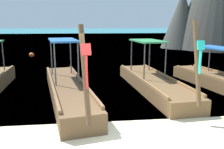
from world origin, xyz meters
TOP-DOWN VIEW (x-y plane):
  - ground at (0.00, 0.00)m, footprint 120.00×120.00m
  - sea_water at (0.00, 61.40)m, footprint 120.00×120.00m
  - longtail_boat_red_ribbon at (-1.62, 3.69)m, footprint 2.39×7.14m
  - longtail_boat_turquoise_ribbon at (1.80, 4.37)m, footprint 1.83×6.52m
  - mooring_buoy_near at (-5.23, 14.81)m, footprint 0.39×0.39m

SIDE VIEW (x-z plane):
  - ground at x=0.00m, z-range 0.00..0.00m
  - sea_water at x=0.00m, z-range 0.00..0.00m
  - mooring_buoy_near at x=-5.23m, z-range 0.00..0.40m
  - longtail_boat_turquoise_ribbon at x=1.80m, z-range -1.08..1.73m
  - longtail_boat_red_ribbon at x=-1.62m, z-range -1.00..1.71m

